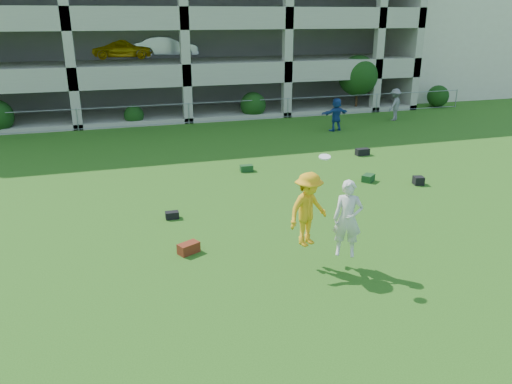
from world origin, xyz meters
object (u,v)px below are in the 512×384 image
object	(u,v)px
bystander_d	(336,114)
parking_garage	(163,13)
frisbee_contest	(320,212)
bystander_f	(395,105)
crate_d	(418,181)
stucco_building	(443,26)

from	to	relation	value
bystander_d	parking_garage	size ratio (longest dim) A/B	0.06
frisbee_contest	bystander_f	bearing A→B (deg)	52.86
bystander_d	crate_d	bearing A→B (deg)	74.01
frisbee_contest	crate_d	bearing A→B (deg)	37.64
stucco_building	bystander_d	distance (m)	20.93
bystander_f	frisbee_contest	world-z (taller)	frisbee_contest
stucco_building	parking_garage	size ratio (longest dim) A/B	0.53
bystander_f	stucco_building	bearing A→B (deg)	-168.22
bystander_f	crate_d	size ratio (longest dim) A/B	5.27
crate_d	parking_garage	size ratio (longest dim) A/B	0.01
crate_d	frisbee_contest	distance (m)	7.79
bystander_f	frisbee_contest	xyz separation A→B (m)	(-11.63, -15.36, 0.51)
stucco_building	parking_garage	distance (m)	23.03
bystander_d	parking_garage	distance (m)	15.56
bystander_f	frisbee_contest	size ratio (longest dim) A/B	0.71
stucco_building	parking_garage	world-z (taller)	parking_garage
bystander_d	parking_garage	world-z (taller)	parking_garage
stucco_building	frisbee_contest	distance (m)	35.51
crate_d	parking_garage	bearing A→B (deg)	105.75
bystander_f	crate_d	distance (m)	12.05
frisbee_contest	parking_garage	distance (m)	26.99
stucco_building	bystander_f	world-z (taller)	stucco_building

